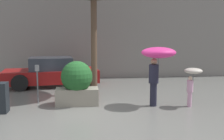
{
  "coord_description": "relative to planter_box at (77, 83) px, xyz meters",
  "views": [
    {
      "loc": [
        -0.54,
        -8.17,
        2.35
      ],
      "look_at": [
        0.5,
        1.6,
        1.05
      ],
      "focal_mm": 45.0,
      "sensor_mm": 36.0,
      "label": 1
    }
  ],
  "objects": [
    {
      "name": "ground_plane",
      "position": [
        0.73,
        -0.91,
        -0.74
      ],
      "size": [
        40.0,
        40.0,
        0.0
      ],
      "primitive_type": "plane",
      "color": "slate"
    },
    {
      "name": "building_facade",
      "position": [
        0.73,
        5.59,
        2.26
      ],
      "size": [
        18.0,
        0.3,
        6.0
      ],
      "color": "gray",
      "rests_on": "ground"
    },
    {
      "name": "planter_box",
      "position": [
        0.0,
        0.0,
        0.0
      ],
      "size": [
        1.38,
        1.03,
        1.45
      ],
      "color": "gray",
      "rests_on": "ground"
    },
    {
      "name": "person_adult",
      "position": [
        2.57,
        -0.41,
        0.82
      ],
      "size": [
        1.1,
        1.1,
        1.91
      ],
      "rotation": [
        0.0,
        0.0,
        -0.12
      ],
      "color": "#1E1E2D",
      "rests_on": "ground"
    },
    {
      "name": "person_child",
      "position": [
        3.65,
        -0.63,
        0.23
      ],
      "size": [
        0.56,
        0.56,
        1.26
      ],
      "rotation": [
        0.0,
        0.0,
        -0.76
      ],
      "color": "#D199B7",
      "rests_on": "ground"
    },
    {
      "name": "parked_car_near",
      "position": [
        -1.2,
        3.45,
        -0.14
      ],
      "size": [
        4.26,
        2.28,
        1.29
      ],
      "rotation": [
        0.0,
        0.0,
        1.69
      ],
      "color": "maroon",
      "rests_on": "ground"
    },
    {
      "name": "parking_meter",
      "position": [
        -1.31,
        0.37,
        0.19
      ],
      "size": [
        0.14,
        0.14,
        1.29
      ],
      "color": "#595B60",
      "rests_on": "ground"
    }
  ]
}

